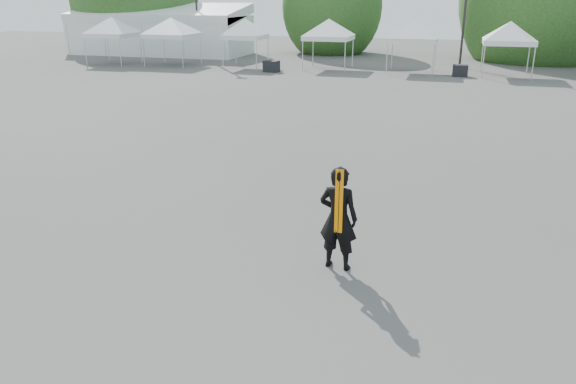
# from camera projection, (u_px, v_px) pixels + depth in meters

# --- Properties ---
(ground) EXTENTS (120.00, 120.00, 0.00)m
(ground) POSITION_uv_depth(u_px,v_px,m) (298.00, 243.00, 11.42)
(ground) COLOR #474442
(ground) RESTS_ON ground
(marquee) EXTENTS (15.00, 6.25, 4.23)m
(marquee) POSITION_uv_depth(u_px,v_px,m) (160.00, 31.00, 48.33)
(marquee) COLOR white
(marquee) RESTS_ON ground
(tree_mid_w) EXTENTS (4.16, 4.16, 6.33)m
(tree_mid_w) POSITION_uv_depth(u_px,v_px,m) (332.00, 6.00, 48.48)
(tree_mid_w) COLOR #382314
(tree_mid_w) RESTS_ON ground
(tent_a) EXTENTS (4.30, 4.30, 3.88)m
(tent_a) POSITION_uv_depth(u_px,v_px,m) (111.00, 21.00, 40.70)
(tent_a) COLOR silver
(tent_a) RESTS_ON ground
(tent_b) EXTENTS (4.57, 4.57, 3.88)m
(tent_b) POSITION_uv_depth(u_px,v_px,m) (171.00, 21.00, 40.05)
(tent_b) COLOR silver
(tent_b) RESTS_ON ground
(tent_c) EXTENTS (3.78, 3.78, 3.88)m
(tent_c) POSITION_uv_depth(u_px,v_px,m) (245.00, 22.00, 38.77)
(tent_c) COLOR silver
(tent_c) RESTS_ON ground
(tent_d) EXTENTS (4.37, 4.37, 3.88)m
(tent_d) POSITION_uv_depth(u_px,v_px,m) (329.00, 23.00, 37.97)
(tent_d) COLOR silver
(tent_d) RESTS_ON ground
(tent_e) EXTENTS (4.36, 4.36, 3.88)m
(tent_e) POSITION_uv_depth(u_px,v_px,m) (414.00, 24.00, 36.11)
(tent_e) COLOR silver
(tent_e) RESTS_ON ground
(tent_f) EXTENTS (4.28, 4.28, 3.88)m
(tent_f) POSITION_uv_depth(u_px,v_px,m) (511.00, 26.00, 34.25)
(tent_f) COLOR silver
(tent_f) RESTS_ON ground
(man) EXTENTS (0.76, 0.54, 1.95)m
(man) POSITION_uv_depth(u_px,v_px,m) (338.00, 218.00, 10.09)
(man) COLOR black
(man) RESTS_ON ground
(crate_west) EXTENTS (1.05, 0.88, 0.73)m
(crate_west) POSITION_uv_depth(u_px,v_px,m) (271.00, 66.00, 37.18)
(crate_west) COLOR black
(crate_west) RESTS_ON ground
(crate_mid) EXTENTS (0.93, 0.73, 0.72)m
(crate_mid) POSITION_uv_depth(u_px,v_px,m) (460.00, 71.00, 35.08)
(crate_mid) COLOR black
(crate_mid) RESTS_ON ground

